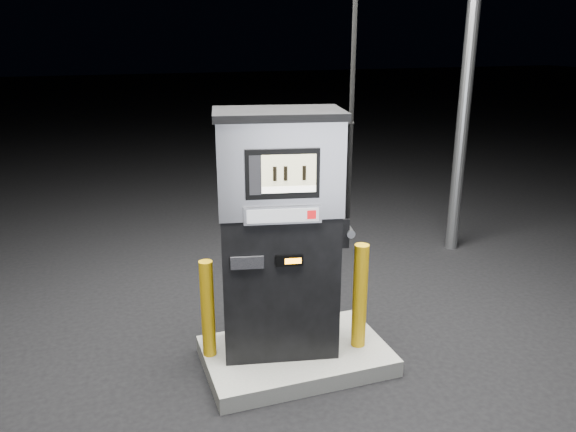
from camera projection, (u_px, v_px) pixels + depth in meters
name	position (u px, v px, depth m)	size (l,w,h in m)	color
ground	(296.00, 363.00, 5.03)	(80.00, 80.00, 0.00)	black
pump_island	(296.00, 356.00, 5.00)	(1.60, 1.00, 0.15)	slate
fuel_dispenser	(279.00, 232.00, 4.70)	(1.21, 0.82, 4.34)	black
bollard_left	(208.00, 309.00, 4.76)	(0.12, 0.12, 0.87)	#C7940B
bollard_right	(360.00, 296.00, 4.90)	(0.13, 0.13, 0.96)	#C7940B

